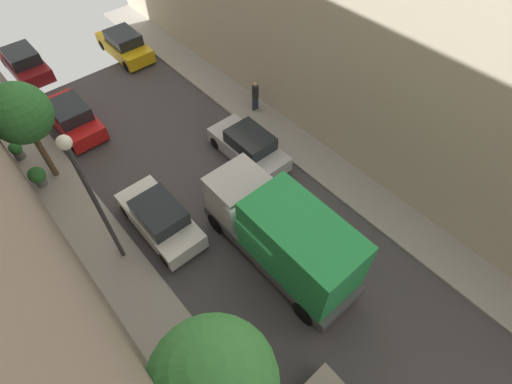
# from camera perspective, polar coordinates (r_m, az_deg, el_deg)

# --- Properties ---
(ground) EXTENTS (32.00, 32.00, 0.00)m
(ground) POSITION_cam_1_polar(r_m,az_deg,el_deg) (15.84, 2.04, -8.37)
(ground) COLOR #423F42
(sidewalk_left) EXTENTS (2.00, 44.00, 0.15)m
(sidewalk_left) POSITION_cam_1_polar(r_m,az_deg,el_deg) (14.73, -13.33, -19.09)
(sidewalk_left) COLOR gray
(sidewalk_left) RESTS_ON ground
(sidewalk_right) EXTENTS (2.00, 44.00, 0.15)m
(sidewalk_right) POSITION_cam_1_polar(r_m,az_deg,el_deg) (18.20, 13.75, 0.94)
(sidewalk_right) COLOR gray
(sidewalk_right) RESTS_ON ground
(parked_car_left_2) EXTENTS (1.78, 4.20, 1.57)m
(parked_car_left_2) POSITION_cam_1_polar(r_m,az_deg,el_deg) (16.25, -13.92, -3.78)
(parked_car_left_2) COLOR white
(parked_car_left_2) RESTS_ON ground
(parked_car_left_3) EXTENTS (1.78, 4.20, 1.57)m
(parked_car_left_3) POSITION_cam_1_polar(r_m,az_deg,el_deg) (22.09, -25.43, 9.86)
(parked_car_left_3) COLOR red
(parked_car_left_3) RESTS_ON ground
(parked_car_left_4) EXTENTS (1.78, 4.20, 1.57)m
(parked_car_left_4) POSITION_cam_1_polar(r_m,az_deg,el_deg) (27.52, -30.89, 15.96)
(parked_car_left_4) COLOR maroon
(parked_car_left_4) RESTS_ON ground
(parked_car_right_1) EXTENTS (1.78, 4.20, 1.57)m
(parked_car_right_1) POSITION_cam_1_polar(r_m,az_deg,el_deg) (18.46, -1.05, 6.66)
(parked_car_right_1) COLOR silver
(parked_car_right_1) RESTS_ON ground
(parked_car_right_2) EXTENTS (1.78, 4.20, 1.57)m
(parked_car_right_2) POSITION_cam_1_polar(r_m,az_deg,el_deg) (26.87, -18.77, 19.79)
(parked_car_right_2) COLOR gold
(parked_car_right_2) RESTS_ON ground
(delivery_truck) EXTENTS (2.26, 6.60, 3.38)m
(delivery_truck) POSITION_cam_1_polar(r_m,az_deg,el_deg) (14.08, 4.06, -6.40)
(delivery_truck) COLOR #4C4C51
(delivery_truck) RESTS_ON ground
(pedestrian) EXTENTS (0.40, 0.36, 1.72)m
(pedestrian) POSITION_cam_1_polar(r_m,az_deg,el_deg) (20.87, -0.10, 14.08)
(pedestrian) COLOR #2D334C
(pedestrian) RESTS_ON sidewalk_right
(street_tree_0) EXTENTS (2.97, 2.97, 5.79)m
(street_tree_0) POSITION_cam_1_polar(r_m,az_deg,el_deg) (9.49, -6.37, -26.15)
(street_tree_0) COLOR brown
(street_tree_0) RESTS_ON sidewalk_left
(street_tree_2) EXTENTS (2.47, 2.47, 4.83)m
(street_tree_2) POSITION_cam_1_polar(r_m,az_deg,el_deg) (18.11, -31.37, 9.78)
(street_tree_2) COLOR brown
(street_tree_2) RESTS_ON sidewalk_left
(potted_plant_0) EXTENTS (0.75, 0.75, 1.01)m
(potted_plant_0) POSITION_cam_1_polar(r_m,az_deg,el_deg) (19.75, -29.46, 2.07)
(potted_plant_0) COLOR slate
(potted_plant_0) RESTS_ON sidewalk_left
(potted_plant_1) EXTENTS (0.60, 0.60, 0.91)m
(potted_plant_1) POSITION_cam_1_polar(r_m,az_deg,el_deg) (21.62, -31.77, 5.28)
(potted_plant_1) COLOR slate
(potted_plant_1) RESTS_ON sidewalk_left
(lamp_post) EXTENTS (0.44, 0.44, 6.31)m
(lamp_post) POSITION_cam_1_polar(r_m,az_deg,el_deg) (13.26, -23.37, 0.40)
(lamp_post) COLOR #333338
(lamp_post) RESTS_ON sidewalk_left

